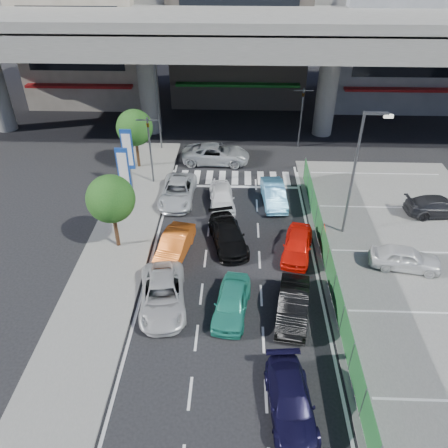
{
  "coord_description": "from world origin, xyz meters",
  "views": [
    {
      "loc": [
        0.23,
        -17.02,
        16.34
      ],
      "look_at": [
        -0.5,
        3.18,
        2.39
      ],
      "focal_mm": 35.0,
      "sensor_mm": 36.0,
      "label": 1
    }
  ],
  "objects_px": {
    "sedan_white_mid_left": "(163,295)",
    "wagon_silver_front_left": "(178,192)",
    "street_lamp_right": "(358,165)",
    "taxi_teal_mid": "(232,302)",
    "tree_far": "(135,128)",
    "parked_sedan_dgrey": "(439,206)",
    "traffic_light_left": "(149,134)",
    "minivan_navy_back": "(291,401)",
    "tree_near": "(111,199)",
    "sedan_black_mid": "(228,235)",
    "street_lamp_left": "(159,95)",
    "traffic_light_right": "(302,103)",
    "taxi_orange_left": "(175,246)",
    "sedan_white_front_mid": "(222,197)",
    "parked_sedan_white": "(405,258)",
    "traffic_cone": "(324,228)",
    "signboard_far": "(128,151)",
    "signboard_near": "(124,171)",
    "crossing_wagon_silver": "(216,154)",
    "kei_truck_front_right": "(274,194)",
    "taxi_orange_right": "(297,245)",
    "hatch_black_mid_right": "(293,305)"
  },
  "relations": [
    {
      "from": "parked_sedan_white",
      "to": "traffic_cone",
      "type": "bearing_deg",
      "value": 61.21
    },
    {
      "from": "sedan_white_mid_left",
      "to": "sedan_black_mid",
      "type": "distance_m",
      "value": 6.23
    },
    {
      "from": "tree_near",
      "to": "taxi_orange_right",
      "type": "bearing_deg",
      "value": -2.0
    },
    {
      "from": "tree_near",
      "to": "sedan_black_mid",
      "type": "bearing_deg",
      "value": 4.12
    },
    {
      "from": "traffic_light_right",
      "to": "taxi_orange_left",
      "type": "relative_size",
      "value": 1.24
    },
    {
      "from": "tree_far",
      "to": "sedan_white_front_mid",
      "type": "relative_size",
      "value": 1.19
    },
    {
      "from": "street_lamp_right",
      "to": "tree_near",
      "type": "height_order",
      "value": "street_lamp_right"
    },
    {
      "from": "parked_sedan_white",
      "to": "parked_sedan_dgrey",
      "type": "height_order",
      "value": "parked_sedan_white"
    },
    {
      "from": "signboard_near",
      "to": "sedan_white_mid_left",
      "type": "relative_size",
      "value": 0.95
    },
    {
      "from": "sedan_black_mid",
      "to": "sedan_white_front_mid",
      "type": "distance_m",
      "value": 4.43
    },
    {
      "from": "traffic_light_right",
      "to": "traffic_cone",
      "type": "bearing_deg",
      "value": -88.97
    },
    {
      "from": "sedan_white_mid_left",
      "to": "wagon_silver_front_left",
      "type": "bearing_deg",
      "value": 84.53
    },
    {
      "from": "street_lamp_right",
      "to": "tree_far",
      "type": "height_order",
      "value": "street_lamp_right"
    },
    {
      "from": "traffic_cone",
      "to": "signboard_near",
      "type": "bearing_deg",
      "value": 170.43
    },
    {
      "from": "street_lamp_right",
      "to": "sedan_black_mid",
      "type": "distance_m",
      "value": 8.67
    },
    {
      "from": "traffic_light_right",
      "to": "signboard_near",
      "type": "bearing_deg",
      "value": -139.09
    },
    {
      "from": "tree_near",
      "to": "parked_sedan_white",
      "type": "height_order",
      "value": "tree_near"
    },
    {
      "from": "minivan_navy_back",
      "to": "sedan_white_mid_left",
      "type": "xyz_separation_m",
      "value": [
        -6.01,
        5.77,
        0.06
      ]
    },
    {
      "from": "minivan_navy_back",
      "to": "sedan_white_mid_left",
      "type": "height_order",
      "value": "sedan_white_mid_left"
    },
    {
      "from": "taxi_teal_mid",
      "to": "traffic_cone",
      "type": "distance_m",
      "value": 9.07
    },
    {
      "from": "traffic_light_left",
      "to": "crossing_wagon_silver",
      "type": "xyz_separation_m",
      "value": [
        4.59,
        3.63,
        -3.17
      ]
    },
    {
      "from": "taxi_teal_mid",
      "to": "taxi_orange_left",
      "type": "xyz_separation_m",
      "value": [
        -3.47,
        4.54,
        0.0
      ]
    },
    {
      "from": "street_lamp_right",
      "to": "parked_sedan_dgrey",
      "type": "height_order",
      "value": "street_lamp_right"
    },
    {
      "from": "tree_far",
      "to": "taxi_orange_right",
      "type": "height_order",
      "value": "tree_far"
    },
    {
      "from": "taxi_orange_left",
      "to": "kei_truck_front_right",
      "type": "xyz_separation_m",
      "value": [
        6.2,
        6.15,
        0.0
      ]
    },
    {
      "from": "tree_near",
      "to": "minivan_navy_back",
      "type": "height_order",
      "value": "tree_near"
    },
    {
      "from": "street_lamp_left",
      "to": "crossing_wagon_silver",
      "type": "height_order",
      "value": "street_lamp_left"
    },
    {
      "from": "street_lamp_right",
      "to": "wagon_silver_front_left",
      "type": "xyz_separation_m",
      "value": [
        -11.2,
        3.56,
        -4.08
      ]
    },
    {
      "from": "sedan_white_mid_left",
      "to": "traffic_cone",
      "type": "distance_m",
      "value": 11.4
    },
    {
      "from": "minivan_navy_back",
      "to": "taxi_orange_left",
      "type": "xyz_separation_m",
      "value": [
        -5.94,
        9.93,
        0.06
      ]
    },
    {
      "from": "street_lamp_left",
      "to": "tree_near",
      "type": "xyz_separation_m",
      "value": [
        -0.67,
        -14.0,
        -1.38
      ]
    },
    {
      "from": "taxi_orange_left",
      "to": "sedan_white_front_mid",
      "type": "distance_m",
      "value": 6.15
    },
    {
      "from": "signboard_far",
      "to": "kei_truck_front_right",
      "type": "distance_m",
      "value": 10.75
    },
    {
      "from": "tree_near",
      "to": "tree_far",
      "type": "height_order",
      "value": "same"
    },
    {
      "from": "tree_far",
      "to": "sedan_black_mid",
      "type": "xyz_separation_m",
      "value": [
        7.49,
        -10.02,
        -2.72
      ]
    },
    {
      "from": "traffic_cone",
      "to": "crossing_wagon_silver",
      "type": "bearing_deg",
      "value": 126.81
    },
    {
      "from": "parked_sedan_dgrey",
      "to": "street_lamp_right",
      "type": "bearing_deg",
      "value": 105.01
    },
    {
      "from": "signboard_near",
      "to": "traffic_light_left",
      "type": "bearing_deg",
      "value": 75.98
    },
    {
      "from": "taxi_orange_right",
      "to": "wagon_silver_front_left",
      "type": "xyz_separation_m",
      "value": [
        -7.85,
        5.93,
        0.01
      ]
    },
    {
      "from": "taxi_teal_mid",
      "to": "signboard_near",
      "type": "bearing_deg",
      "value": 136.11
    },
    {
      "from": "tree_far",
      "to": "taxi_teal_mid",
      "type": "distance_m",
      "value": 17.79
    },
    {
      "from": "kei_truck_front_right",
      "to": "signboard_near",
      "type": "bearing_deg",
      "value": -176.5
    },
    {
      "from": "signboard_far",
      "to": "parked_sedan_dgrey",
      "type": "relative_size",
      "value": 1.05
    },
    {
      "from": "traffic_light_right",
      "to": "minivan_navy_back",
      "type": "relative_size",
      "value": 1.2
    },
    {
      "from": "signboard_far",
      "to": "traffic_cone",
      "type": "distance_m",
      "value": 14.55
    },
    {
      "from": "taxi_teal_mid",
      "to": "parked_sedan_white",
      "type": "bearing_deg",
      "value": 29.29
    },
    {
      "from": "street_lamp_right",
      "to": "parked_sedan_dgrey",
      "type": "relative_size",
      "value": 1.79
    },
    {
      "from": "traffic_light_left",
      "to": "minivan_navy_back",
      "type": "distance_m",
      "value": 20.83
    },
    {
      "from": "street_lamp_right",
      "to": "taxi_teal_mid",
      "type": "bearing_deg",
      "value": -134.55
    },
    {
      "from": "hatch_black_mid_right",
      "to": "taxi_orange_right",
      "type": "height_order",
      "value": "hatch_black_mid_right"
    }
  ]
}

